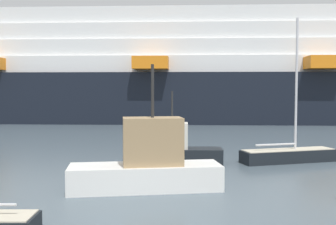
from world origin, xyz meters
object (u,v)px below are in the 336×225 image
object	(u,v)px
fishing_boat_0	(148,164)
fishing_boat_1	(175,149)
sailboat_1	(288,154)
cruise_ship	(84,73)

from	to	relation	value
fishing_boat_0	fishing_boat_1	xyz separation A→B (m)	(0.83, 6.00, -0.28)
sailboat_1	fishing_boat_1	world-z (taller)	sailboat_1
fishing_boat_0	cruise_ship	distance (m)	41.29
sailboat_1	cruise_ship	xyz separation A→B (m)	(-21.36, 31.60, 6.11)
sailboat_1	fishing_boat_0	size ratio (longest dim) A/B	1.26
fishing_boat_1	sailboat_1	bearing A→B (deg)	-175.02
sailboat_1	fishing_boat_0	bearing A→B (deg)	-156.75
fishing_boat_0	cruise_ship	xyz separation A→B (m)	(-13.97, 38.46, 5.51)
fishing_boat_0	cruise_ship	world-z (taller)	cruise_ship
sailboat_1	fishing_boat_0	distance (m)	10.10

